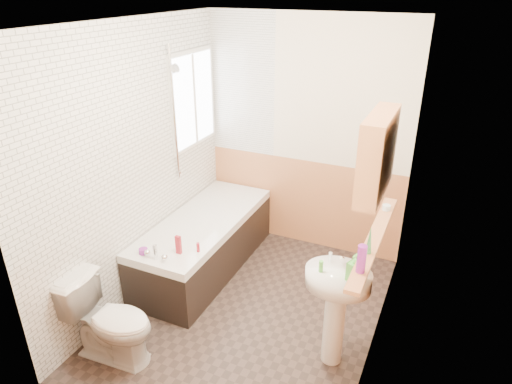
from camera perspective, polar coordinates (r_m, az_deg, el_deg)
floor at (r=4.33m, az=-0.85°, el=-14.72°), size 2.80×2.80×0.00m
ceiling at (r=3.33m, az=-1.14°, el=20.45°), size 2.80×2.80×0.00m
wall_back at (r=4.88m, az=6.17°, el=6.81°), size 2.20×0.02×2.50m
wall_front at (r=2.62m, az=-14.52°, el=-11.28°), size 2.20×0.02×2.50m
wall_left at (r=4.21m, az=-14.77°, el=3.10°), size 0.02×2.80×2.50m
wall_right at (r=3.38m, az=16.34°, el=-2.76°), size 0.02×2.80×2.50m
wainscot_right at (r=3.78m, az=14.61°, el=-12.81°), size 0.01×2.80×1.00m
wainscot_front at (r=3.13m, az=-12.68°, el=-22.22°), size 2.20×0.01×1.00m
wainscot_back at (r=5.14m, az=5.71°, el=-1.22°), size 2.20×0.01×1.00m
tile_cladding_left at (r=4.20m, az=-14.54°, el=3.05°), size 0.01×2.80×2.50m
tile_return_back at (r=4.99m, az=-1.76°, el=13.31°), size 0.75×0.01×1.50m
window at (r=4.80m, az=-7.78°, el=11.40°), size 0.03×0.79×0.99m
bathtub at (r=4.77m, az=-6.45°, el=-6.24°), size 0.70×1.80×0.71m
shower_riser at (r=4.46m, az=-10.19°, el=10.78°), size 0.11×0.09×1.31m
toilet at (r=3.87m, az=-17.73°, el=-15.09°), size 0.74×0.44×0.70m
sink at (r=3.56m, az=10.01°, el=-12.91°), size 0.49×0.40×0.96m
pine_shelf at (r=3.39m, az=14.60°, el=-5.66°), size 0.10×1.38×0.03m
medicine_cabinet at (r=2.95m, az=14.89°, el=4.52°), size 0.15×0.59×0.53m
foam_can at (r=2.94m, az=13.05°, el=-8.15°), size 0.06×0.06×0.19m
green_bottle at (r=3.13m, az=14.02°, el=-5.79°), size 0.05×0.05×0.21m
black_jar at (r=3.78m, az=16.00°, el=-1.87°), size 0.08×0.08×0.04m
soap_bottle at (r=3.31m, az=12.27°, el=-10.02°), size 0.17×0.24×0.10m
clear_bottle at (r=3.36m, az=8.12°, el=-9.18°), size 0.03×0.03×0.09m
blue_gel at (r=4.07m, az=-9.67°, el=-6.53°), size 0.05×0.03×0.17m
cream_jar at (r=4.16m, az=-13.91°, el=-7.18°), size 0.09×0.09×0.05m
orange_bottle at (r=4.09m, az=-7.25°, el=-6.88°), size 0.04×0.04×0.09m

